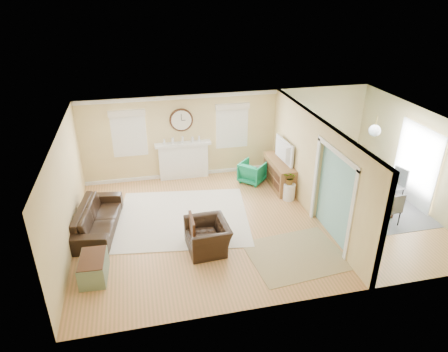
{
  "coord_description": "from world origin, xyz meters",
  "views": [
    {
      "loc": [
        -2.76,
        -8.39,
        5.58
      ],
      "look_at": [
        -0.8,
        0.3,
        1.2
      ],
      "focal_mm": 32.0,
      "sensor_mm": 36.0,
      "label": 1
    }
  ],
  "objects_px": {
    "green_chair": "(252,172)",
    "dining_table": "(370,194)",
    "sofa": "(98,218)",
    "credenza": "(280,173)",
    "eames_chair": "(208,236)"
  },
  "relations": [
    {
      "from": "sofa",
      "to": "credenza",
      "type": "xyz_separation_m",
      "value": [
        5.18,
        1.25,
        0.07
      ]
    },
    {
      "from": "sofa",
      "to": "dining_table",
      "type": "xyz_separation_m",
      "value": [
        7.24,
        -0.31,
        -0.02
      ]
    },
    {
      "from": "dining_table",
      "to": "sofa",
      "type": "bearing_deg",
      "value": 101.45
    },
    {
      "from": "eames_chair",
      "to": "green_chair",
      "type": "distance_m",
      "value": 3.64
    },
    {
      "from": "dining_table",
      "to": "green_chair",
      "type": "bearing_deg",
      "value": 68.25
    },
    {
      "from": "green_chair",
      "to": "sofa",
      "type": "bearing_deg",
      "value": 65.27
    },
    {
      "from": "credenza",
      "to": "sofa",
      "type": "bearing_deg",
      "value": -166.39
    },
    {
      "from": "sofa",
      "to": "green_chair",
      "type": "distance_m",
      "value": 4.76
    },
    {
      "from": "sofa",
      "to": "dining_table",
      "type": "relative_size",
      "value": 1.29
    },
    {
      "from": "green_chair",
      "to": "dining_table",
      "type": "bearing_deg",
      "value": -171.12
    },
    {
      "from": "eames_chair",
      "to": "sofa",
      "type": "bearing_deg",
      "value": -122.57
    },
    {
      "from": "sofa",
      "to": "dining_table",
      "type": "distance_m",
      "value": 7.25
    },
    {
      "from": "credenza",
      "to": "dining_table",
      "type": "bearing_deg",
      "value": -37.19
    },
    {
      "from": "credenza",
      "to": "eames_chair",
      "type": "bearing_deg",
      "value": -135.5
    },
    {
      "from": "eames_chair",
      "to": "credenza",
      "type": "xyz_separation_m",
      "value": [
        2.68,
        2.63,
        0.06
      ]
    }
  ]
}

